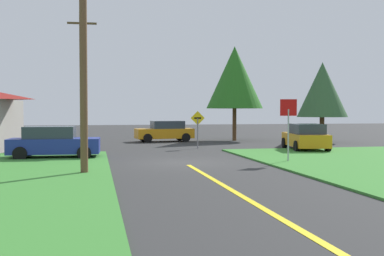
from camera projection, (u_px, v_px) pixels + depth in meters
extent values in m
plane|color=#2F2F2F|center=(184.00, 163.00, 21.47)|extent=(120.00, 120.00, 0.00)
cube|color=yellow|center=(235.00, 192.00, 13.64)|extent=(0.20, 14.00, 0.01)
cylinder|color=#9EA0A8|center=(288.00, 136.00, 21.51)|extent=(0.07, 0.07, 2.48)
cube|color=red|center=(288.00, 108.00, 21.46)|extent=(0.76, 0.20, 0.77)
cube|color=orange|center=(305.00, 140.00, 28.39)|extent=(2.59, 4.70, 0.76)
cube|color=#2D3842|center=(307.00, 129.00, 27.99)|extent=(2.03, 2.69, 0.60)
cylinder|color=black|center=(284.00, 143.00, 29.88)|extent=(0.33, 0.71, 0.68)
cylinder|color=black|center=(313.00, 143.00, 29.94)|extent=(0.33, 0.71, 0.68)
cylinder|color=black|center=(297.00, 146.00, 26.86)|extent=(0.33, 0.71, 0.68)
cylinder|color=black|center=(328.00, 146.00, 26.92)|extent=(0.33, 0.71, 0.68)
cube|color=orange|center=(164.00, 133.00, 36.40)|extent=(4.62, 2.25, 0.76)
cube|color=#2D3842|center=(167.00, 125.00, 36.46)|extent=(2.60, 1.83, 0.60)
cylinder|color=black|center=(148.00, 138.00, 35.11)|extent=(0.70, 0.29, 0.68)
cylinder|color=black|center=(143.00, 137.00, 36.80)|extent=(0.70, 0.29, 0.68)
cylinder|color=black|center=(186.00, 137.00, 36.03)|extent=(0.70, 0.29, 0.68)
cylinder|color=black|center=(180.00, 136.00, 37.71)|extent=(0.70, 0.29, 0.68)
cube|color=navy|center=(55.00, 146.00, 23.35)|extent=(4.52, 1.99, 0.76)
cube|color=#2D3842|center=(50.00, 132.00, 23.29)|extent=(2.52, 1.67, 0.60)
cylinder|color=black|center=(87.00, 150.00, 24.44)|extent=(0.69, 0.26, 0.68)
cylinder|color=black|center=(84.00, 153.00, 22.74)|extent=(0.69, 0.26, 0.68)
cylinder|color=black|center=(27.00, 151.00, 23.99)|extent=(0.69, 0.26, 0.68)
cylinder|color=black|center=(20.00, 154.00, 22.29)|extent=(0.69, 0.26, 0.68)
cylinder|color=brown|center=(83.00, 58.00, 17.37)|extent=(0.28, 0.28, 8.79)
cylinder|color=brown|center=(82.00, 81.00, 29.12)|extent=(0.35, 0.35, 8.57)
cube|color=brown|center=(82.00, 23.00, 28.99)|extent=(1.80, 0.19, 0.12)
cylinder|color=slate|center=(198.00, 133.00, 29.59)|extent=(0.08, 0.08, 1.94)
cube|color=yellow|center=(198.00, 118.00, 29.55)|extent=(0.90, 0.17, 0.91)
cube|color=black|center=(198.00, 118.00, 29.55)|extent=(0.45, 0.11, 0.10)
cylinder|color=brown|center=(234.00, 124.00, 37.58)|extent=(0.32, 0.32, 2.61)
cone|color=#25691D|center=(235.00, 77.00, 37.44)|extent=(4.55, 4.55, 5.01)
cylinder|color=brown|center=(322.00, 130.00, 35.49)|extent=(0.36, 0.36, 1.94)
cone|color=#315932|center=(322.00, 90.00, 35.37)|extent=(3.80, 3.80, 4.18)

